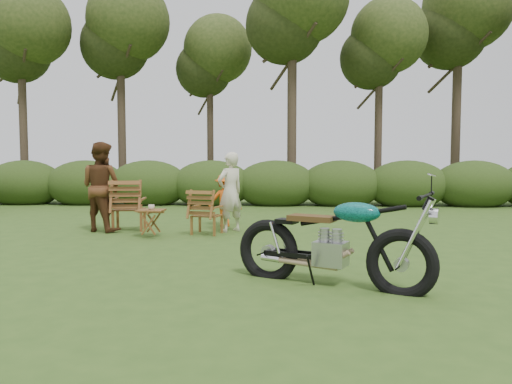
{
  "coord_description": "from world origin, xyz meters",
  "views": [
    {
      "loc": [
        0.2,
        -6.4,
        1.48
      ],
      "look_at": [
        -0.24,
        1.88,
        0.9
      ],
      "focal_mm": 35.0,
      "sensor_mm": 36.0,
      "label": 1
    }
  ],
  "objects_px": {
    "adult_b": "(102,231)",
    "child": "(225,226)",
    "side_table": "(151,223)",
    "adult_a": "(230,232)",
    "lawn_chair_left": "(129,230)",
    "lawn_chair_right": "(207,234)",
    "cup": "(151,207)",
    "motorcycle": "(330,285)"
  },
  "relations": [
    {
      "from": "adult_b",
      "to": "child",
      "type": "relative_size",
      "value": 1.59
    },
    {
      "from": "side_table",
      "to": "adult_a",
      "type": "bearing_deg",
      "value": 28.45
    },
    {
      "from": "adult_b",
      "to": "adult_a",
      "type": "bearing_deg",
      "value": -156.87
    },
    {
      "from": "lawn_chair_left",
      "to": "side_table",
      "type": "distance_m",
      "value": 1.14
    },
    {
      "from": "lawn_chair_right",
      "to": "adult_b",
      "type": "distance_m",
      "value": 2.17
    },
    {
      "from": "child",
      "to": "side_table",
      "type": "bearing_deg",
      "value": 48.72
    },
    {
      "from": "lawn_chair_left",
      "to": "child",
      "type": "height_order",
      "value": "child"
    },
    {
      "from": "adult_b",
      "to": "cup",
      "type": "bearing_deg",
      "value": 171.58
    },
    {
      "from": "lawn_chair_left",
      "to": "cup",
      "type": "distance_m",
      "value": 1.24
    },
    {
      "from": "lawn_chair_right",
      "to": "side_table",
      "type": "distance_m",
      "value": 1.1
    },
    {
      "from": "motorcycle",
      "to": "adult_b",
      "type": "height_order",
      "value": "adult_b"
    },
    {
      "from": "side_table",
      "to": "child",
      "type": "relative_size",
      "value": 0.46
    },
    {
      "from": "motorcycle",
      "to": "child",
      "type": "distance_m",
      "value": 5.17
    },
    {
      "from": "motorcycle",
      "to": "cup",
      "type": "xyz_separation_m",
      "value": [
        -2.97,
        3.29,
        0.56
      ]
    },
    {
      "from": "adult_a",
      "to": "adult_b",
      "type": "bearing_deg",
      "value": -41.75
    },
    {
      "from": "adult_a",
      "to": "child",
      "type": "distance_m",
      "value": 0.84
    },
    {
      "from": "side_table",
      "to": "adult_b",
      "type": "bearing_deg",
      "value": 149.22
    },
    {
      "from": "side_table",
      "to": "adult_b",
      "type": "distance_m",
      "value": 1.4
    },
    {
      "from": "lawn_chair_left",
      "to": "lawn_chair_right",
      "type": "bearing_deg",
      "value": 158.15
    },
    {
      "from": "side_table",
      "to": "adult_b",
      "type": "height_order",
      "value": "adult_b"
    },
    {
      "from": "lawn_chair_left",
      "to": "adult_b",
      "type": "distance_m",
      "value": 0.53
    },
    {
      "from": "side_table",
      "to": "cup",
      "type": "bearing_deg",
      "value": 18.48
    },
    {
      "from": "motorcycle",
      "to": "adult_b",
      "type": "bearing_deg",
      "value": 161.46
    },
    {
      "from": "motorcycle",
      "to": "lawn_chair_left",
      "type": "height_order",
      "value": "motorcycle"
    },
    {
      "from": "lawn_chair_right",
      "to": "lawn_chair_left",
      "type": "height_order",
      "value": "lawn_chair_left"
    },
    {
      "from": "cup",
      "to": "lawn_chair_right",
      "type": "bearing_deg",
      "value": 24.29
    },
    {
      "from": "motorcycle",
      "to": "adult_a",
      "type": "xyz_separation_m",
      "value": [
        -1.59,
        4.04,
        0.0
      ]
    },
    {
      "from": "cup",
      "to": "adult_a",
      "type": "xyz_separation_m",
      "value": [
        1.38,
        0.75,
        -0.56
      ]
    },
    {
      "from": "adult_a",
      "to": "lawn_chair_right",
      "type": "bearing_deg",
      "value": -5.8
    },
    {
      "from": "motorcycle",
      "to": "adult_a",
      "type": "height_order",
      "value": "adult_a"
    },
    {
      "from": "adult_a",
      "to": "adult_b",
      "type": "height_order",
      "value": "adult_b"
    },
    {
      "from": "side_table",
      "to": "adult_b",
      "type": "xyz_separation_m",
      "value": [
        -1.18,
        0.71,
        -0.26
      ]
    },
    {
      "from": "side_table",
      "to": "child",
      "type": "xyz_separation_m",
      "value": [
        1.19,
        1.57,
        -0.26
      ]
    },
    {
      "from": "motorcycle",
      "to": "lawn_chair_right",
      "type": "height_order",
      "value": "motorcycle"
    },
    {
      "from": "lawn_chair_left",
      "to": "adult_a",
      "type": "height_order",
      "value": "adult_a"
    },
    {
      "from": "lawn_chair_left",
      "to": "adult_b",
      "type": "height_order",
      "value": "adult_b"
    },
    {
      "from": "adult_b",
      "to": "lawn_chair_left",
      "type": "bearing_deg",
      "value": -139.5
    },
    {
      "from": "side_table",
      "to": "adult_a",
      "type": "height_order",
      "value": "adult_a"
    },
    {
      "from": "cup",
      "to": "adult_a",
      "type": "distance_m",
      "value": 1.67
    },
    {
      "from": "lawn_chair_left",
      "to": "cup",
      "type": "bearing_deg",
      "value": 121.39
    },
    {
      "from": "lawn_chair_right",
      "to": "lawn_chair_left",
      "type": "xyz_separation_m",
      "value": [
        -1.65,
        0.44,
        0.0
      ]
    },
    {
      "from": "lawn_chair_right",
      "to": "lawn_chair_left",
      "type": "relative_size",
      "value": 0.84
    }
  ]
}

